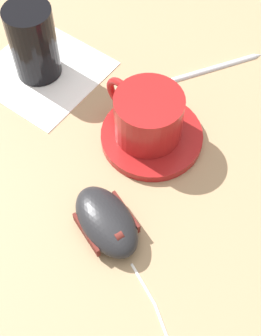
{
  "coord_description": "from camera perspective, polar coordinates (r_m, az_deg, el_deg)",
  "views": [
    {
      "loc": [
        0.31,
        0.31,
        0.5
      ],
      "look_at": [
        0.08,
        0.12,
        0.03
      ],
      "focal_mm": 50.0,
      "sensor_mm": 36.0,
      "label": 1
    }
  ],
  "objects": [
    {
      "name": "pen",
      "position": [
        0.71,
        10.45,
        12.14
      ],
      "size": [
        0.13,
        0.08,
        0.01
      ],
      "color": "silver",
      "rests_on": "ground"
    },
    {
      "name": "ground_plane",
      "position": [
        0.67,
        -3.67,
        8.77
      ],
      "size": [
        3.0,
        3.0,
        0.0
      ],
      "primitive_type": "plane",
      "color": "#9E7F5B"
    },
    {
      "name": "saucer",
      "position": [
        0.62,
        2.59,
        3.88
      ],
      "size": [
        0.13,
        0.13,
        0.01
      ],
      "primitive_type": "cylinder",
      "color": "maroon",
      "rests_on": "ground"
    },
    {
      "name": "computer_mouse",
      "position": [
        0.54,
        -2.96,
        -6.52
      ],
      "size": [
        0.09,
        0.11,
        0.03
      ],
      "color": "black",
      "rests_on": "ground"
    },
    {
      "name": "drinking_glass",
      "position": [
        0.67,
        -11.77,
        14.77
      ],
      "size": [
        0.07,
        0.07,
        0.11
      ],
      "primitive_type": "cylinder",
      "color": "black",
      "rests_on": "napkin_under_glass"
    },
    {
      "name": "coffee_cup",
      "position": [
        0.59,
        2.05,
        6.42
      ],
      "size": [
        0.09,
        0.12,
        0.06
      ],
      "color": "maroon",
      "rests_on": "saucer"
    },
    {
      "name": "napkin_under_glass",
      "position": [
        0.71,
        -10.55,
        11.52
      ],
      "size": [
        0.17,
        0.17,
        0.0
      ],
      "primitive_type": "cube",
      "rotation": [
        0.0,
        0.0,
        0.05
      ],
      "color": "white",
      "rests_on": "ground"
    }
  ]
}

